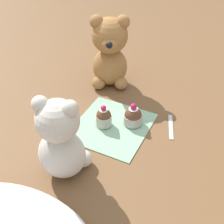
% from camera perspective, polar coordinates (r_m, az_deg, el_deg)
% --- Properties ---
extents(ground_plane, '(4.00, 4.00, 0.00)m').
position_cam_1_polar(ground_plane, '(0.92, 0.00, -2.72)').
color(ground_plane, brown).
extents(knitted_placemat, '(0.21, 0.22, 0.01)m').
position_cam_1_polar(knitted_placemat, '(0.92, 0.00, -2.58)').
color(knitted_placemat, '#8EBC99').
rests_on(knitted_placemat, ground_plane).
extents(teddy_bear_cream, '(0.13, 0.13, 0.23)m').
position_cam_1_polar(teddy_bear_cream, '(0.73, -9.34, -5.12)').
color(teddy_bear_cream, beige).
rests_on(teddy_bear_cream, ground_plane).
extents(teddy_bear_tan, '(0.15, 0.15, 0.25)m').
position_cam_1_polar(teddy_bear_tan, '(1.04, -0.39, 10.97)').
color(teddy_bear_tan, '#A3703D').
rests_on(teddy_bear_tan, ground_plane).
extents(cupcake_near_cream_bear, '(0.05, 0.05, 0.07)m').
position_cam_1_polar(cupcake_near_cream_bear, '(0.90, -1.54, -0.97)').
color(cupcake_near_cream_bear, '#B2ADA3').
rests_on(cupcake_near_cream_bear, knitted_placemat).
extents(cupcake_near_tan_bear, '(0.06, 0.06, 0.07)m').
position_cam_1_polar(cupcake_near_tan_bear, '(0.91, 3.87, -0.81)').
color(cupcake_near_tan_bear, '#B2ADA3').
rests_on(cupcake_near_tan_bear, knitted_placemat).
extents(teaspoon, '(0.05, 0.11, 0.01)m').
position_cam_1_polar(teaspoon, '(0.93, 10.71, -2.62)').
color(teaspoon, silver).
rests_on(teaspoon, ground_plane).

